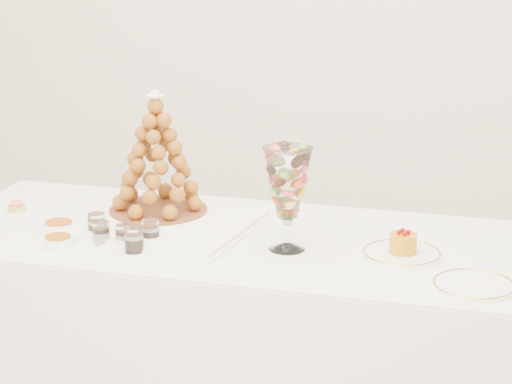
# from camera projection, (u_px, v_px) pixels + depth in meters

# --- Properties ---
(buffet_table) EXTENTS (2.01, 0.83, 0.76)m
(buffet_table) POSITION_uv_depth(u_px,v_px,m) (242.00, 345.00, 3.28)
(buffet_table) COLOR white
(buffet_table) RESTS_ON ground
(lace_tray) EXTENTS (0.71, 0.58, 0.02)m
(lace_tray) POSITION_uv_depth(u_px,v_px,m) (152.00, 221.00, 3.29)
(lace_tray) COLOR white
(lace_tray) RESTS_ON buffet_table
(macaron_vase) EXTENTS (0.15, 0.15, 0.32)m
(macaron_vase) POSITION_uv_depth(u_px,v_px,m) (288.00, 184.00, 3.00)
(macaron_vase) COLOR white
(macaron_vase) RESTS_ON buffet_table
(cake_plate) EXTENTS (0.24, 0.24, 0.01)m
(cake_plate) POSITION_uv_depth(u_px,v_px,m) (402.00, 254.00, 3.01)
(cake_plate) COLOR white
(cake_plate) RESTS_ON buffet_table
(spare_plate) EXTENTS (0.23, 0.23, 0.01)m
(spare_plate) POSITION_uv_depth(u_px,v_px,m) (474.00, 285.00, 2.77)
(spare_plate) COLOR white
(spare_plate) RESTS_ON buffet_table
(pink_tart) EXTENTS (0.06, 0.06, 0.04)m
(pink_tart) POSITION_uv_depth(u_px,v_px,m) (16.00, 206.00, 3.43)
(pink_tart) COLOR tan
(pink_tart) RESTS_ON buffet_table
(verrine_a) EXTENTS (0.06, 0.06, 0.07)m
(verrine_a) POSITION_uv_depth(u_px,v_px,m) (97.00, 225.00, 3.17)
(verrine_a) COLOR white
(verrine_a) RESTS_ON buffet_table
(verrine_b) EXTENTS (0.05, 0.05, 0.07)m
(verrine_b) POSITION_uv_depth(u_px,v_px,m) (123.00, 235.00, 3.09)
(verrine_b) COLOR white
(verrine_b) RESTS_ON buffet_table
(verrine_c) EXTENTS (0.07, 0.07, 0.07)m
(verrine_c) POSITION_uv_depth(u_px,v_px,m) (151.00, 231.00, 3.11)
(verrine_c) COLOR white
(verrine_c) RESTS_ON buffet_table
(verrine_d) EXTENTS (0.06, 0.06, 0.07)m
(verrine_d) POSITION_uv_depth(u_px,v_px,m) (101.00, 233.00, 3.10)
(verrine_d) COLOR white
(verrine_d) RESTS_ON buffet_table
(verrine_e) EXTENTS (0.07, 0.07, 0.08)m
(verrine_e) POSITION_uv_depth(u_px,v_px,m) (134.00, 240.00, 3.03)
(verrine_e) COLOR white
(verrine_e) RESTS_ON buffet_table
(ramekin_back) EXTENTS (0.10, 0.10, 0.03)m
(ramekin_back) POSITION_uv_depth(u_px,v_px,m) (59.00, 227.00, 3.22)
(ramekin_back) COLOR white
(ramekin_back) RESTS_ON buffet_table
(ramekin_front) EXTENTS (0.09, 0.09, 0.03)m
(ramekin_front) POSITION_uv_depth(u_px,v_px,m) (58.00, 241.00, 3.09)
(ramekin_front) COLOR white
(ramekin_front) RESTS_ON buffet_table
(croquembouche) EXTENTS (0.35, 0.35, 0.41)m
(croquembouche) POSITION_uv_depth(u_px,v_px,m) (157.00, 153.00, 3.30)
(croquembouche) COLOR brown
(croquembouche) RESTS_ON lace_tray
(mousse_cake) EXTENTS (0.08, 0.08, 0.07)m
(mousse_cake) POSITION_uv_depth(u_px,v_px,m) (403.00, 243.00, 2.99)
(mousse_cake) COLOR #C37D09
(mousse_cake) RESTS_ON cake_plate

